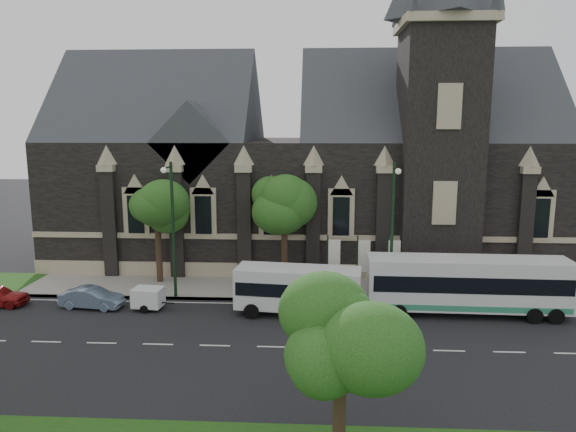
# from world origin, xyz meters

# --- Properties ---
(ground) EXTENTS (160.00, 160.00, 0.00)m
(ground) POSITION_xyz_m (0.00, 0.00, 0.00)
(ground) COLOR black
(ground) RESTS_ON ground
(sidewalk) EXTENTS (80.00, 5.00, 0.15)m
(sidewalk) POSITION_xyz_m (0.00, 9.50, 0.07)
(sidewalk) COLOR gray
(sidewalk) RESTS_ON ground
(museum) EXTENTS (40.00, 17.70, 29.90)m
(museum) POSITION_xyz_m (5.12, 18.78, 8.17)
(museum) COLOR black
(museum) RESTS_ON ground
(tree_park_east) EXTENTS (3.40, 3.40, 6.28)m
(tree_park_east) POSITION_xyz_m (6.18, -9.32, 4.62)
(tree_park_east) COLOR black
(tree_park_east) RESTS_ON ground
(tree_walk_right) EXTENTS (4.08, 4.08, 7.80)m
(tree_walk_right) POSITION_xyz_m (3.21, 10.71, 5.82)
(tree_walk_right) COLOR black
(tree_walk_right) RESTS_ON ground
(tree_walk_left) EXTENTS (3.91, 3.91, 7.64)m
(tree_walk_left) POSITION_xyz_m (-5.80, 10.70, 5.73)
(tree_walk_left) COLOR black
(tree_walk_left) RESTS_ON ground
(street_lamp_near) EXTENTS (0.36, 1.88, 9.00)m
(street_lamp_near) POSITION_xyz_m (10.00, 7.09, 5.11)
(street_lamp_near) COLOR black
(street_lamp_near) RESTS_ON ground
(street_lamp_mid) EXTENTS (0.36, 1.88, 9.00)m
(street_lamp_mid) POSITION_xyz_m (-4.00, 7.09, 5.11)
(street_lamp_mid) COLOR black
(street_lamp_mid) RESTS_ON ground
(banner_flag_left) EXTENTS (0.90, 0.10, 4.00)m
(banner_flag_left) POSITION_xyz_m (6.29, 9.00, 2.38)
(banner_flag_left) COLOR black
(banner_flag_left) RESTS_ON ground
(banner_flag_center) EXTENTS (0.90, 0.10, 4.00)m
(banner_flag_center) POSITION_xyz_m (8.29, 9.00, 2.38)
(banner_flag_center) COLOR black
(banner_flag_center) RESTS_ON ground
(banner_flag_right) EXTENTS (0.90, 0.10, 4.00)m
(banner_flag_right) POSITION_xyz_m (10.29, 9.00, 2.38)
(banner_flag_right) COLOR black
(banner_flag_right) RESTS_ON ground
(tour_coach) EXTENTS (11.92, 2.99, 3.46)m
(tour_coach) POSITION_xyz_m (14.32, 5.38, 1.89)
(tour_coach) COLOR silver
(tour_coach) RESTS_ON ground
(shuttle_bus) EXTENTS (7.65, 3.31, 2.87)m
(shuttle_bus) POSITION_xyz_m (4.18, 4.80, 1.66)
(shuttle_bus) COLOR silver
(shuttle_bus) RESTS_ON ground
(box_trailer) EXTENTS (2.61, 1.54, 1.37)m
(box_trailer) POSITION_xyz_m (-5.13, 5.12, 0.78)
(box_trailer) COLOR silver
(box_trailer) RESTS_ON ground
(sedan) EXTENTS (4.05, 1.79, 1.29)m
(sedan) POSITION_xyz_m (-8.74, 5.23, 0.65)
(sedan) COLOR slate
(sedan) RESTS_ON ground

